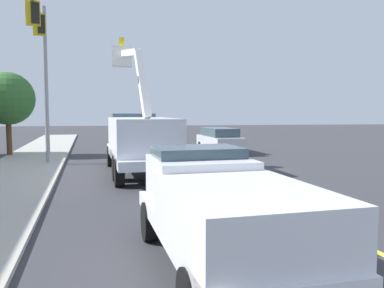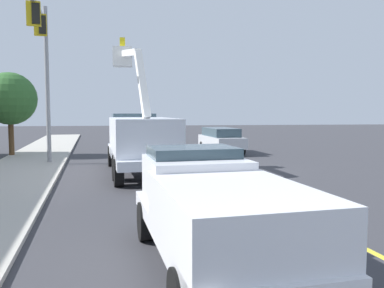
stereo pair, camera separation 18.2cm
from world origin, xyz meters
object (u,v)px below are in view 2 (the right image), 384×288
(service_pickup_truck, at_px, (213,208))
(traffic_cone_mid_front, at_px, (168,154))
(utility_bucket_truck, at_px, (139,138))
(passing_minivan, at_px, (221,139))
(traffic_signal_mast, at_px, (43,55))

(service_pickup_truck, bearing_deg, traffic_cone_mid_front, -1.58)
(utility_bucket_truck, xyz_separation_m, passing_minivan, (7.95, -5.48, -0.63))
(traffic_signal_mast, bearing_deg, traffic_cone_mid_front, -70.70)
(utility_bucket_truck, distance_m, traffic_cone_mid_front, 4.90)
(utility_bucket_truck, relative_size, traffic_signal_mast, 1.03)
(passing_minivan, distance_m, traffic_signal_mast, 12.38)
(traffic_cone_mid_front, bearing_deg, passing_minivan, -47.39)
(passing_minivan, bearing_deg, traffic_signal_mast, 119.54)
(passing_minivan, distance_m, traffic_cone_mid_front, 5.21)
(utility_bucket_truck, distance_m, service_pickup_truck, 11.23)
(passing_minivan, relative_size, traffic_cone_mid_front, 6.36)
(service_pickup_truck, height_order, traffic_cone_mid_front, service_pickup_truck)
(utility_bucket_truck, height_order, passing_minivan, utility_bucket_truck)
(utility_bucket_truck, xyz_separation_m, traffic_signal_mast, (2.27, 4.54, 3.92))
(service_pickup_truck, distance_m, traffic_cone_mid_front, 15.62)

